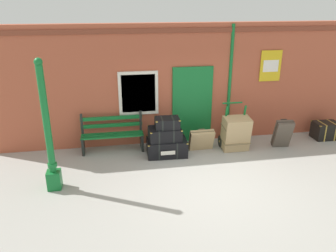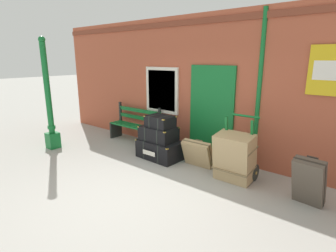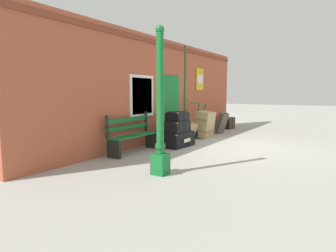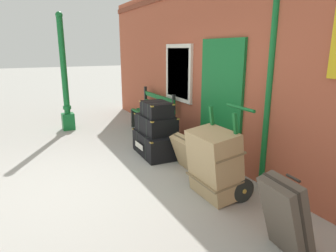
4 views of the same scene
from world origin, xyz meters
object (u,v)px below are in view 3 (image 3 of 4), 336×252
at_px(large_brown_trunk, 205,124).
at_px(platform_bench, 133,135).
at_px(steamer_trunk_top, 177,116).
at_px(suitcase_caramel, 189,132).
at_px(steamer_trunk_base, 177,139).
at_px(steamer_trunk_middle, 176,126).
at_px(corner_trunk, 227,123).
at_px(suitcase_olive, 222,123).
at_px(porters_trolley, 200,130).
at_px(lamp_post, 160,120).

bearing_deg(large_brown_trunk, platform_bench, 170.47).
xyz_separation_m(steamer_trunk_top, suitcase_caramel, (0.94, 0.12, -0.58)).
distance_m(steamer_trunk_top, large_brown_trunk, 1.87).
bearing_deg(platform_bench, steamer_trunk_base, -21.14).
relative_size(steamer_trunk_middle, steamer_trunk_top, 1.30).
xyz_separation_m(steamer_trunk_middle, corner_trunk, (4.71, 0.28, -0.34)).
distance_m(steamer_trunk_base, suitcase_caramel, 0.96).
bearing_deg(platform_bench, suitcase_olive, -7.94).
height_order(suitcase_olive, suitcase_caramel, suitcase_olive).
height_order(porters_trolley, corner_trunk, porters_trolley).
xyz_separation_m(steamer_trunk_top, suitcase_olive, (3.11, -0.09, -0.47)).
height_order(lamp_post, steamer_trunk_base, lamp_post).
bearing_deg(suitcase_caramel, platform_bench, 169.90).
xyz_separation_m(steamer_trunk_base, steamer_trunk_top, (0.01, -0.01, 0.66)).
height_order(platform_bench, steamer_trunk_base, platform_bench).
bearing_deg(steamer_trunk_base, large_brown_trunk, -0.37).
height_order(porters_trolley, large_brown_trunk, porters_trolley).
relative_size(platform_bench, porters_trolley, 1.33).
xyz_separation_m(large_brown_trunk, suitcase_caramel, (-0.89, 0.13, -0.17)).
bearing_deg(porters_trolley, corner_trunk, 2.47).
bearing_deg(steamer_trunk_middle, platform_bench, 158.17).
bearing_deg(suitcase_olive, steamer_trunk_middle, 178.16).
xyz_separation_m(porters_trolley, corner_trunk, (2.83, 0.12, -0.03)).
xyz_separation_m(lamp_post, steamer_trunk_base, (2.61, 1.20, -0.82)).
distance_m(steamer_trunk_base, large_brown_trunk, 1.85).
bearing_deg(porters_trolley, large_brown_trunk, -90.00).
height_order(lamp_post, steamer_trunk_middle, lamp_post).
relative_size(lamp_post, large_brown_trunk, 2.96).
relative_size(platform_bench, suitcase_olive, 1.99).
bearing_deg(suitcase_caramel, steamer_trunk_base, -173.18).
distance_m(steamer_trunk_base, suitcase_olive, 3.12).
relative_size(porters_trolley, corner_trunk, 1.72).
distance_m(lamp_post, steamer_trunk_middle, 2.86).
bearing_deg(lamp_post, suitcase_olive, 10.89).
bearing_deg(steamer_trunk_top, corner_trunk, 3.56).
height_order(platform_bench, large_brown_trunk, platform_bench).
height_order(porters_trolley, suitcase_caramel, porters_trolley).
bearing_deg(suitcase_caramel, corner_trunk, 2.61).
bearing_deg(platform_bench, steamer_trunk_top, -21.24).
bearing_deg(platform_bench, large_brown_trunk, -9.53).
bearing_deg(suitcase_olive, suitcase_caramel, 174.37).
relative_size(lamp_post, porters_trolley, 2.28).
bearing_deg(suitcase_caramel, suitcase_olive, -5.63).
relative_size(steamer_trunk_middle, porters_trolley, 0.68).
bearing_deg(steamer_trunk_base, suitcase_olive, -1.85).
xyz_separation_m(platform_bench, steamer_trunk_base, (1.35, -0.52, -0.23)).
relative_size(steamer_trunk_base, large_brown_trunk, 1.12).
distance_m(large_brown_trunk, corner_trunk, 2.86).
distance_m(lamp_post, corner_trunk, 7.46).
xyz_separation_m(lamp_post, suitcase_caramel, (3.55, 1.31, -0.74)).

